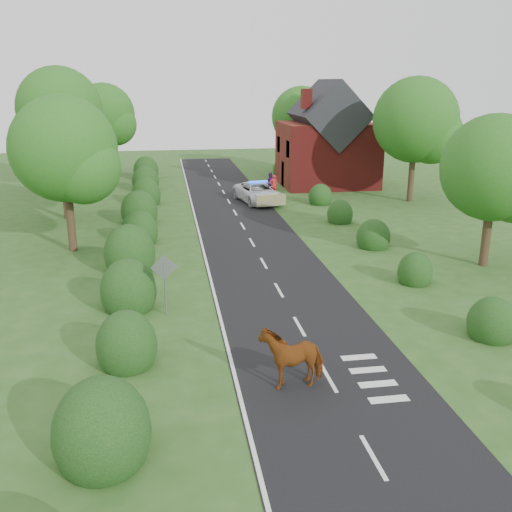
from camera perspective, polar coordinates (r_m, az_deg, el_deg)
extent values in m
plane|color=#2A531B|center=(21.95, 4.36, -7.09)|extent=(120.00, 120.00, 0.00)
cube|color=black|center=(35.92, -1.13, 2.63)|extent=(6.00, 70.00, 0.02)
cube|color=white|center=(15.30, 11.64, -19.08)|extent=(0.12, 1.80, 0.01)
cube|color=white|center=(18.48, 7.26, -12.00)|extent=(0.12, 1.80, 0.01)
cube|color=white|center=(21.94, 4.36, -7.03)|extent=(0.12, 1.80, 0.01)
cube|color=white|center=(25.55, 2.30, -3.42)|extent=(0.12, 1.80, 0.01)
cube|color=white|center=(29.27, 0.77, -0.72)|extent=(0.12, 1.80, 0.01)
cube|color=white|center=(33.05, -0.41, 1.37)|extent=(0.12, 1.80, 0.01)
cube|color=white|center=(36.88, -1.35, 3.03)|extent=(0.12, 1.80, 0.01)
cube|color=white|center=(40.74, -2.11, 4.38)|extent=(0.12, 1.80, 0.01)
cube|color=white|center=(44.63, -2.74, 5.49)|extent=(0.12, 1.80, 0.01)
cube|color=white|center=(48.53, -3.28, 6.42)|extent=(0.12, 1.80, 0.01)
cube|color=white|center=(52.45, -3.73, 7.21)|extent=(0.12, 1.80, 0.01)
cube|color=white|center=(56.38, -4.12, 7.89)|extent=(0.12, 1.80, 0.01)
cube|color=white|center=(60.32, -4.47, 8.48)|extent=(0.12, 1.80, 0.01)
cube|color=white|center=(64.26, -4.77, 9.00)|extent=(0.12, 1.80, 0.01)
cube|color=white|center=(68.22, -5.04, 9.46)|extent=(0.12, 1.80, 0.01)
cube|color=white|center=(35.65, -5.75, 2.45)|extent=(0.12, 70.00, 0.01)
cube|color=white|center=(17.69, 13.14, -13.77)|extent=(1.20, 0.35, 0.01)
cube|color=white|center=(18.41, 12.08, -12.39)|extent=(1.20, 0.35, 0.01)
cube|color=white|center=(19.14, 11.12, -11.12)|extent=(1.20, 0.35, 0.01)
cube|color=white|center=(19.89, 10.23, -9.93)|extent=(1.20, 0.35, 0.01)
ellipsoid|color=#10350D|center=(15.02, -15.14, -16.65)|extent=(2.40, 2.52, 2.80)
ellipsoid|color=#10350D|center=(19.39, -12.81, -8.74)|extent=(2.00, 2.10, 2.40)
ellipsoid|color=#10350D|center=(23.98, -12.64, -3.42)|extent=(2.30, 2.41, 2.70)
ellipsoid|color=#10350D|center=(28.70, -12.52, 0.18)|extent=(2.50, 2.62, 3.00)
ellipsoid|color=#10350D|center=(33.54, -11.56, 2.42)|extent=(2.10, 2.20, 2.50)
ellipsoid|color=#10350D|center=(38.39, -11.60, 4.39)|extent=(2.40, 2.52, 2.80)
ellipsoid|color=#10350D|center=(44.26, -10.93, 6.01)|extent=(2.20, 2.31, 2.60)
ellipsoid|color=#10350D|center=(50.17, -10.99, 7.32)|extent=(2.30, 2.41, 2.70)
ellipsoid|color=#10350D|center=(56.09, -10.94, 8.35)|extent=(2.40, 2.52, 2.80)
ellipsoid|color=#10350D|center=(22.53, 22.55, -6.25)|extent=(1.80, 1.89, 2.00)
ellipsoid|color=#10350D|center=(27.32, 15.60, -1.58)|extent=(1.60, 1.68, 1.90)
ellipsoid|color=#10350D|center=(32.68, 11.66, 1.83)|extent=(1.90, 2.00, 2.10)
ellipsoid|color=#10350D|center=(38.15, 8.39, 4.14)|extent=(1.70, 1.78, 2.00)
ellipsoid|color=#10350D|center=(43.86, 6.45, 5.89)|extent=(1.80, 1.89, 2.00)
ellipsoid|color=#10350D|center=(57.24, 2.53, 8.59)|extent=(1.70, 1.78, 2.00)
cylinder|color=#332316|center=(32.64, -18.08, 3.86)|extent=(0.44, 0.44, 3.96)
sphere|color=#215E17|center=(32.07, -18.68, 10.13)|extent=(5.60, 5.60, 5.60)
sphere|color=#377426|center=(31.48, -16.91, 8.52)|extent=(3.92, 3.92, 3.92)
cylinder|color=#332316|center=(40.65, -18.54, 6.13)|extent=(0.44, 0.44, 3.74)
sphere|color=#215E17|center=(40.20, -19.00, 10.89)|extent=(5.60, 5.60, 5.60)
sphere|color=#377426|center=(39.58, -17.60, 9.69)|extent=(3.92, 3.92, 3.92)
cylinder|color=#332316|center=(50.56, -18.56, 8.75)|extent=(0.44, 0.44, 4.84)
sphere|color=#215E17|center=(50.18, -19.05, 13.72)|extent=(6.80, 6.80, 6.80)
sphere|color=#377426|center=(49.39, -17.66, 12.52)|extent=(4.76, 4.76, 4.76)
cylinder|color=#332316|center=(60.13, -14.69, 9.95)|extent=(0.44, 0.44, 4.18)
sphere|color=#215E17|center=(59.81, -14.97, 13.56)|extent=(6.00, 6.00, 6.00)
sphere|color=#377426|center=(59.18, -13.91, 12.68)|extent=(4.20, 4.20, 4.20)
cylinder|color=#332316|center=(30.81, 22.08, 2.27)|extent=(0.44, 0.44, 3.52)
sphere|color=#215E17|center=(30.22, 22.76, 8.14)|extent=(5.20, 5.20, 5.20)
cylinder|color=#332316|center=(46.01, 15.29, 8.01)|extent=(0.44, 0.44, 4.40)
sphere|color=#215E17|center=(45.60, 15.69, 12.97)|extent=(6.40, 6.40, 6.40)
sphere|color=#377426|center=(45.57, 17.23, 11.58)|extent=(4.48, 4.48, 4.48)
cylinder|color=#332316|center=(59.50, 4.46, 10.27)|extent=(0.44, 0.44, 3.96)
sphere|color=#215E17|center=(59.19, 4.54, 13.73)|extent=(6.00, 6.00, 6.00)
sphere|color=#377426|center=(58.92, 5.68, 12.81)|extent=(4.20, 4.20, 4.20)
cylinder|color=gray|center=(22.85, -9.07, -3.28)|extent=(0.08, 0.08, 2.20)
cube|color=gray|center=(22.56, -9.17, -1.14)|extent=(1.06, 0.04, 1.06)
cube|color=maroon|center=(51.85, 7.10, 10.05)|extent=(8.00, 7.00, 5.50)
cube|color=black|center=(51.55, 7.24, 13.86)|extent=(5.94, 7.40, 5.94)
cube|color=maroon|center=(48.92, 5.06, 15.40)|extent=(0.80, 0.80, 1.60)
imported|color=brown|center=(17.84, 3.62, -10.26)|extent=(2.36, 1.50, 1.56)
imported|color=silver|center=(44.14, 0.19, 6.35)|extent=(3.54, 5.87, 1.52)
cube|color=yellow|center=(41.62, 1.53, 5.58)|extent=(2.24, 0.50, 0.84)
cube|color=blue|center=(43.99, 0.19, 7.43)|extent=(1.54, 0.57, 0.14)
imported|color=red|center=(47.05, 1.78, 7.12)|extent=(0.62, 0.41, 1.69)
imported|color=#4E1F66|center=(48.56, 1.43, 7.41)|extent=(1.01, 0.96, 1.65)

